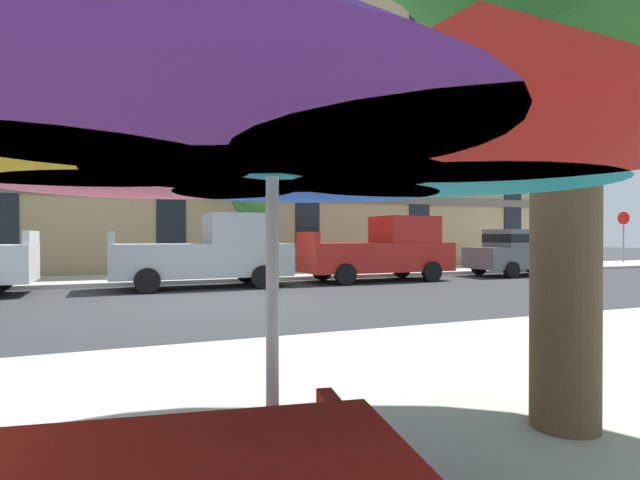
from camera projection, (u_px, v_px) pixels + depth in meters
name	position (u px, v px, depth m)	size (l,w,h in m)	color
ground_plane	(212.00, 304.00, 11.12)	(120.00, 120.00, 0.00)	#2D3033
sidewalk_far	(177.00, 278.00, 17.42)	(56.00, 3.60, 0.12)	#B2ADA3
apartment_building	(159.00, 106.00, 24.94)	(39.72, 12.08, 16.00)	tan
pickup_silver	(210.00, 253.00, 14.77)	(5.10, 2.12, 2.20)	#A8AAB2
pickup_red	(382.00, 251.00, 16.95)	(5.10, 2.12, 2.20)	#B21E19
sedan_gray	(522.00, 251.00, 19.26)	(4.40, 1.98, 1.78)	slate
stop_sign	(623.00, 229.00, 26.68)	(0.07, 0.68, 2.82)	slate
street_tree_middle	(256.00, 192.00, 18.80)	(1.91, 2.18, 4.32)	brown
patio_umbrella	(272.00, 118.00, 2.28)	(3.61, 3.36, 2.41)	silver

